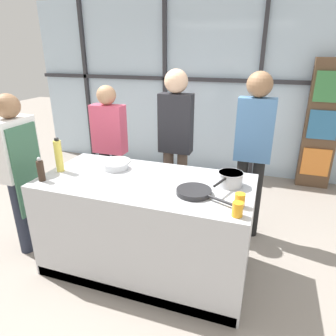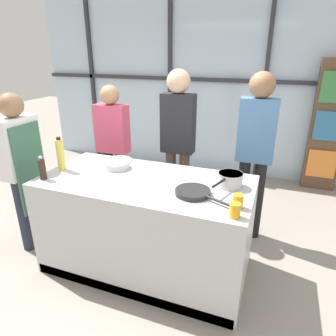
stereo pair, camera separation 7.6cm
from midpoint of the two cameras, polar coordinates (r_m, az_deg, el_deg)
name	(u,v)px [view 1 (the left image)]	position (r m, az deg, el deg)	size (l,w,h in m)	color
ground_plane	(148,265)	(3.13, -4.63, -17.92)	(18.00, 18.00, 0.00)	gray
back_window_wall	(210,88)	(5.09, 7.60, 14.84)	(6.40, 0.10, 2.80)	silver
bookshelf	(322,126)	(4.93, 26.83, 7.14)	(0.46, 0.19, 1.90)	brown
demo_island	(147,225)	(2.86, -4.90, -10.81)	(1.88, 0.92, 0.92)	#B7BABF
chef	(20,166)	(3.29, -27.01, 0.30)	(0.23, 0.42, 1.62)	#232838
spectator_far_left	(110,143)	(3.75, -11.59, 4.70)	(0.40, 0.23, 1.61)	black
spectator_center_left	(176,137)	(3.37, 0.81, 5.95)	(0.37, 0.25, 1.81)	#47382D
spectator_center_right	(253,144)	(3.22, 15.26, 4.35)	(0.37, 0.25, 1.80)	black
frying_pan	(195,192)	(2.38, 4.18, -4.52)	(0.48, 0.30, 0.04)	#232326
saucepan	(230,179)	(2.54, 10.95, -2.02)	(0.21, 0.38, 0.12)	silver
white_plate	(117,161)	(3.11, -10.41, 1.32)	(0.28, 0.28, 0.01)	white
mixing_bowl	(116,165)	(2.92, -10.66, 0.50)	(0.24, 0.24, 0.06)	silver
oil_bottle	(59,156)	(2.97, -20.80, 2.20)	(0.07, 0.07, 0.32)	#E0CC4C
pepper_grinder	(41,170)	(2.82, -23.79, -0.38)	(0.06, 0.06, 0.22)	#332319
juice_glass_near	(238,209)	(2.11, 12.08, -7.70)	(0.08, 0.08, 0.10)	orange
juice_glass_far	(240,200)	(2.23, 12.56, -6.01)	(0.08, 0.08, 0.10)	orange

